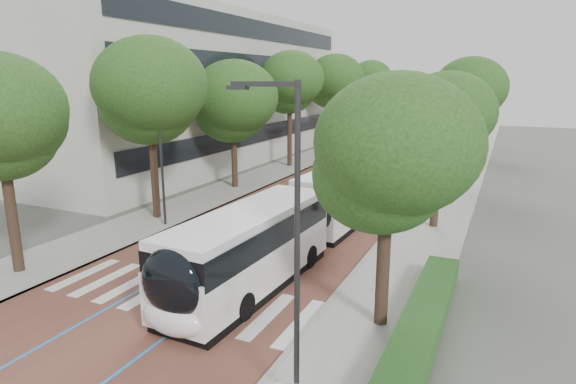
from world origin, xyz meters
name	(u,v)px	position (x,y,z in m)	size (l,w,h in m)	color
ground	(159,306)	(0.00, 0.00, 0.00)	(160.00, 160.00, 0.00)	#51544C
road	(396,154)	(0.00, 40.00, 0.01)	(11.00, 140.00, 0.02)	brown
sidewalk_left	(332,149)	(-7.50, 40.00, 0.06)	(4.00, 140.00, 0.12)	gray
sidewalk_right	(469,158)	(7.50, 40.00, 0.06)	(4.00, 140.00, 0.12)	gray
kerb_left	(348,150)	(-5.60, 40.00, 0.06)	(0.20, 140.00, 0.14)	gray
kerb_right	(450,157)	(5.60, 40.00, 0.06)	(0.20, 140.00, 0.14)	gray
zebra_crossing	(181,296)	(0.20, 1.00, 0.03)	(10.55, 3.60, 0.01)	silver
lane_line_left	(382,153)	(-1.60, 40.00, 0.02)	(0.12, 126.00, 0.01)	#297DCE
lane_line_right	(411,155)	(1.60, 40.00, 0.02)	(0.12, 126.00, 0.01)	#297DCE
office_building	(182,90)	(-19.47, 28.00, 7.00)	(18.11, 40.00, 14.00)	#A09F94
hedge	(412,351)	(9.10, 0.00, 0.52)	(1.20, 14.00, 0.80)	#18471A
streetlight_near	(290,225)	(6.62, -3.00, 4.82)	(1.82, 0.20, 8.00)	#2C2C2E
streetlight_far	(439,127)	(6.62, 22.00, 4.82)	(1.82, 0.20, 8.00)	#2C2C2E
lamp_post_left	(161,154)	(-6.10, 8.00, 4.12)	(0.14, 0.14, 8.00)	#2C2C2E
trees_left	(278,91)	(-7.50, 25.55, 7.05)	(6.36, 60.44, 10.22)	black
trees_right	(458,109)	(7.70, 22.38, 6.10)	(5.58, 47.10, 9.20)	black
lead_bus	(294,224)	(2.47, 6.61, 1.63)	(3.35, 18.49, 3.20)	black
bus_queued_0	(375,165)	(1.90, 23.23, 1.62)	(3.07, 12.50, 3.20)	white
bus_queued_1	(408,145)	(2.06, 35.58, 1.62)	(2.99, 12.48, 3.20)	white
bus_queued_2	(430,132)	(2.09, 49.35, 1.62)	(2.66, 12.43, 3.20)	white
bus_queued_3	(444,123)	(2.13, 62.70, 1.62)	(3.11, 12.50, 3.20)	white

